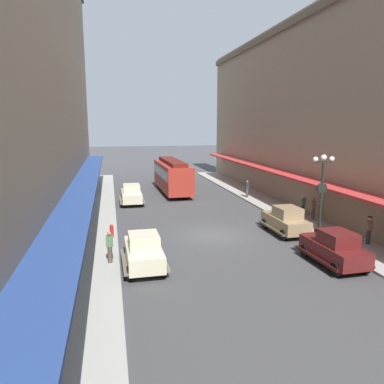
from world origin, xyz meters
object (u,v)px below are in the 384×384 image
Objects in this scene: parked_car_2 at (144,250)px; pedestrian_2 at (369,230)px; parked_car_3 at (132,194)px; lamp_post_with_clock at (322,192)px; parked_car_0 at (286,220)px; pedestrian_1 at (313,209)px; pedestrian_4 at (247,189)px; streetcar at (172,175)px; pedestrian_0 at (303,205)px; fire_hydrant at (112,231)px; parked_car_1 at (334,247)px; pedestrian_3 at (110,247)px.

pedestrian_2 is (13.23, 0.48, 0.07)m from parked_car_2.
parked_car_3 is 17.05m from lamp_post_with_clock.
parked_car_0 and parked_car_3 have the same top height.
parked_car_0 is 0.83× the size of lamp_post_with_clock.
parked_car_3 is 15.65m from pedestrian_1.
parked_car_2 is 19.11m from pedestrian_4.
lamp_post_with_clock is 4.71m from pedestrian_1.
streetcar is 21.47m from pedestrian_2.
streetcar reaches higher than parked_car_2.
pedestrian_0 is at bearing -32.23° from parked_car_3.
parked_car_2 is at bearing -157.68° from parked_car_0.
parked_car_0 is at bearing -98.33° from pedestrian_4.
fire_hydrant is at bearing -100.16° from parked_car_3.
parked_car_0 is at bearing 88.82° from parked_car_1.
lamp_post_with_clock reaches higher than parked_car_0.
parked_car_2 is 0.44× the size of streetcar.
pedestrian_3 is at bearing -91.47° from fire_hydrant.
parked_car_2 is 13.23m from pedestrian_2.
streetcar is at bearing 102.11° from parked_car_1.
streetcar is (-4.82, 16.26, 0.96)m from parked_car_0.
pedestrian_2 is at bearing -1.07° from pedestrian_3.
pedestrian_3 is (-14.69, -5.55, 0.00)m from pedestrian_1.
streetcar is 16.43m from fire_hydrant.
parked_car_2 is 2.61× the size of pedestrian_3.
lamp_post_with_clock reaches higher than streetcar.
fire_hydrant is at bearing -170.85° from pedestrian_0.
parked_car_2 is 1.82m from pedestrian_3.
pedestrian_0 is (12.87, 7.47, 0.05)m from parked_car_2.
parked_car_3 reaches higher than pedestrian_2.
parked_car_2 is 5.39m from fire_hydrant.
parked_car_1 is 2.62× the size of pedestrian_0.
parked_car_0 is 5.22× the size of fire_hydrant.
parked_car_3 is 2.60× the size of pedestrian_1.
pedestrian_2 reaches higher than pedestrian_1.
fire_hydrant is at bearing 88.53° from pedestrian_3.
parked_car_0 is at bearing 135.76° from lamp_post_with_clock.
streetcar reaches higher than pedestrian_3.
parked_car_3 is at bearing -133.22° from streetcar.
parked_car_0 reaches higher than pedestrian_0.
parked_car_0 reaches higher than pedestrian_4.
pedestrian_1 is (14.58, 1.16, 0.43)m from fire_hydrant.
pedestrian_1 is at bearing 34.77° from parked_car_0.
streetcar is 15.10m from pedestrian_0.
pedestrian_4 is at bearing 81.67° from parked_car_0.
pedestrian_2 is at bearing -88.17° from pedestrian_1.
lamp_post_with_clock is at bearing -90.53° from pedestrian_4.
pedestrian_0 is at bearing -79.05° from pedestrian_4.
lamp_post_with_clock is at bearing -49.85° from parked_car_3.
parked_car_3 reaches higher than fire_hydrant.
streetcar reaches higher than parked_car_1.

